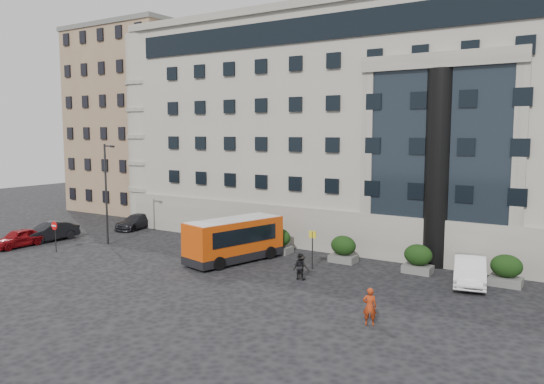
{
  "coord_description": "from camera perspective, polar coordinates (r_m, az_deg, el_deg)",
  "views": [
    {
      "loc": [
        21.64,
        -24.91,
        8.93
      ],
      "look_at": [
        2.89,
        4.19,
        5.0
      ],
      "focal_mm": 35.0,
      "sensor_mm": 36.0,
      "label": 1
    }
  ],
  "objects": [
    {
      "name": "parked_car_d",
      "position": [
        53.23,
        -8.73,
        -2.41
      ],
      "size": [
        2.94,
        5.76,
        1.56
      ],
      "primitive_type": "imported",
      "rotation": [
        0.0,
        0.0,
        -0.06
      ],
      "color": "black",
      "rests_on": "ground"
    },
    {
      "name": "bus_stop_sign",
      "position": [
        34.74,
        4.37,
        -5.5
      ],
      "size": [
        0.5,
        0.08,
        2.52
      ],
      "color": "#262628",
      "rests_on": "ground"
    },
    {
      "name": "pedestrian_b",
      "position": [
        32.54,
        3.01,
        -7.98
      ],
      "size": [
        0.84,
        0.68,
        1.63
      ],
      "primitive_type": "imported",
      "rotation": [
        0.0,
        0.0,
        3.23
      ],
      "color": "black",
      "rests_on": "ground"
    },
    {
      "name": "civic_building",
      "position": [
        49.45,
        14.45,
        6.35
      ],
      "size": [
        44.0,
        24.0,
        18.0
      ],
      "primitive_type": "cube",
      "color": "#9C9889",
      "rests_on": "ground"
    },
    {
      "name": "apartment_far",
      "position": [
        79.55,
        -4.96,
        7.94
      ],
      "size": [
        13.0,
        13.0,
        22.0
      ],
      "primitive_type": "cube",
      "color": "brown",
      "rests_on": "ground"
    },
    {
      "name": "street_lamp",
      "position": [
        43.9,
        -17.37,
        0.21
      ],
      "size": [
        1.16,
        0.18,
        8.0
      ],
      "color": "#262628",
      "rests_on": "ground"
    },
    {
      "name": "red_truck",
      "position": [
        55.31,
        -11.11,
        -1.3
      ],
      "size": [
        2.9,
        5.8,
        3.06
      ],
      "rotation": [
        0.0,
        0.0,
        -0.05
      ],
      "color": "maroon",
      "rests_on": "ground"
    },
    {
      "name": "parked_car_b",
      "position": [
        47.37,
        -22.79,
        -3.96
      ],
      "size": [
        1.86,
        4.73,
        1.54
      ],
      "primitive_type": "imported",
      "rotation": [
        0.0,
        0.0,
        -0.05
      ],
      "color": "black",
      "rests_on": "ground"
    },
    {
      "name": "pedestrian_a",
      "position": [
        25.49,
        10.46,
        -12.01
      ],
      "size": [
        0.76,
        0.64,
        1.78
      ],
      "primitive_type": "imported",
      "rotation": [
        0.0,
        0.0,
        3.53
      ],
      "color": "#9F2E0F",
      "rests_on": "ground"
    },
    {
      "name": "hedge_a",
      "position": [
        42.32,
        -5.21,
        -4.45
      ],
      "size": [
        1.8,
        1.26,
        1.84
      ],
      "color": "#575754",
      "rests_on": "ground"
    },
    {
      "name": "ground",
      "position": [
        34.18,
        -7.99,
        -8.73
      ],
      "size": [
        120.0,
        120.0,
        0.0
      ],
      "primitive_type": "plane",
      "color": "black",
      "rests_on": "ground"
    },
    {
      "name": "hedge_b",
      "position": [
        39.39,
        0.79,
        -5.24
      ],
      "size": [
        1.8,
        1.26,
        1.84
      ],
      "color": "#575754",
      "rests_on": "ground"
    },
    {
      "name": "entrance_column",
      "position": [
        36.59,
        17.46,
        2.37
      ],
      "size": [
        1.8,
        1.8,
        13.0
      ],
      "primitive_type": "cylinder",
      "color": "black",
      "rests_on": "ground"
    },
    {
      "name": "minibus",
      "position": [
        36.81,
        -4.1,
        -4.97
      ],
      "size": [
        4.12,
        7.5,
        2.97
      ],
      "rotation": [
        0.0,
        0.0,
        -0.25
      ],
      "color": "#C74009",
      "rests_on": "ground"
    },
    {
      "name": "pedestrian_c",
      "position": [
        32.6,
        3.16,
        -8.02
      ],
      "size": [
        1.12,
        0.85,
        1.54
      ],
      "primitive_type": "imported",
      "rotation": [
        0.0,
        0.0,
        3.45
      ],
      "color": "black",
      "rests_on": "ground"
    },
    {
      "name": "hedge_e",
      "position": [
        34.02,
        23.89,
        -7.69
      ],
      "size": [
        1.8,
        1.26,
        1.84
      ],
      "color": "#575754",
      "rests_on": "ground"
    },
    {
      "name": "hedge_d",
      "position": [
        35.14,
        15.43,
        -6.92
      ],
      "size": [
        1.8,
        1.26,
        1.84
      ],
      "color": "#575754",
      "rests_on": "ground"
    },
    {
      "name": "parked_car_a",
      "position": [
        45.92,
        -25.61,
        -4.48
      ],
      "size": [
        1.79,
        4.19,
        1.41
      ],
      "primitive_type": "imported",
      "rotation": [
        0.0,
        0.0,
        0.03
      ],
      "color": "maroon",
      "rests_on": "ground"
    },
    {
      "name": "parked_car_c",
      "position": [
        50.75,
        -14.4,
        -3.1
      ],
      "size": [
        2.46,
        4.81,
        1.34
      ],
      "primitive_type": "imported",
      "rotation": [
        0.0,
        0.0,
        0.13
      ],
      "color": "black",
      "rests_on": "ground"
    },
    {
      "name": "no_entry_sign",
      "position": [
        42.69,
        -22.33,
        -3.83
      ],
      "size": [
        0.64,
        0.16,
        2.32
      ],
      "color": "#262628",
      "rests_on": "ground"
    },
    {
      "name": "apartment_near",
      "position": [
        64.04,
        -12.76,
        7.27
      ],
      "size": [
        14.0,
        14.0,
        20.0
      ],
      "primitive_type": "cube",
      "color": "#88694F",
      "rests_on": "ground"
    },
    {
      "name": "hedge_c",
      "position": [
        36.96,
        7.68,
        -6.08
      ],
      "size": [
        1.8,
        1.26,
        1.84
      ],
      "color": "#575754",
      "rests_on": "ground"
    },
    {
      "name": "white_taxi",
      "position": [
        33.6,
        20.51,
        -7.9
      ],
      "size": [
        2.8,
        5.25,
        1.65
      ],
      "primitive_type": "imported",
      "rotation": [
        0.0,
        0.0,
        0.22
      ],
      "color": "white",
      "rests_on": "ground"
    }
  ]
}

